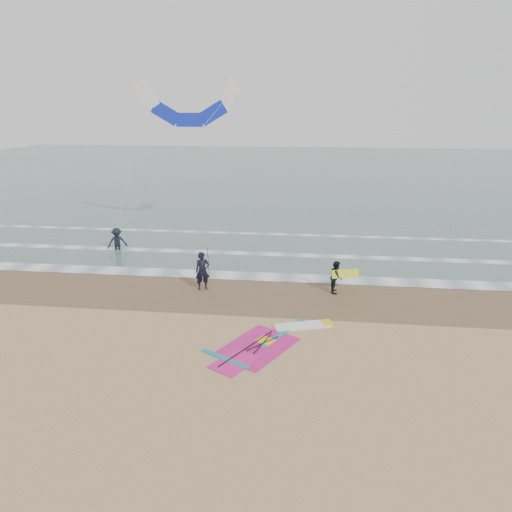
# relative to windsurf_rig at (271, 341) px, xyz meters

# --- Properties ---
(ground) EXTENTS (120.00, 120.00, 0.00)m
(ground) POSITION_rel_windsurf_rig_xyz_m (-0.74, -1.46, -0.03)
(ground) COLOR tan
(ground) RESTS_ON ground
(sea_water) EXTENTS (120.00, 80.00, 0.02)m
(sea_water) POSITION_rel_windsurf_rig_xyz_m (-0.74, 46.54, -0.02)
(sea_water) COLOR #47605E
(sea_water) RESTS_ON ground
(wet_sand_band) EXTENTS (120.00, 5.00, 0.01)m
(wet_sand_band) POSITION_rel_windsurf_rig_xyz_m (-0.74, 4.54, -0.03)
(wet_sand_band) COLOR brown
(wet_sand_band) RESTS_ON ground
(foam_waterline) EXTENTS (120.00, 9.15, 0.02)m
(foam_waterline) POSITION_rel_windsurf_rig_xyz_m (-0.74, 8.98, -0.00)
(foam_waterline) COLOR white
(foam_waterline) RESTS_ON ground
(windsurf_rig) EXTENTS (4.84, 4.58, 0.12)m
(windsurf_rig) POSITION_rel_windsurf_rig_xyz_m (0.00, 0.00, 0.00)
(windsurf_rig) COLOR white
(windsurf_rig) RESTS_ON ground
(person_standing) EXTENTS (0.80, 0.66, 1.86)m
(person_standing) POSITION_rel_windsurf_rig_xyz_m (-3.70, 4.80, 0.90)
(person_standing) COLOR black
(person_standing) RESTS_ON ground
(person_walking) EXTENTS (0.63, 0.78, 1.54)m
(person_walking) POSITION_rel_windsurf_rig_xyz_m (2.65, 5.18, 0.74)
(person_walking) COLOR black
(person_walking) RESTS_ON ground
(person_wading) EXTENTS (1.33, 1.14, 1.79)m
(person_wading) POSITION_rel_windsurf_rig_xyz_m (-10.24, 10.23, 0.86)
(person_wading) COLOR black
(person_wading) RESTS_ON ground
(held_pole) EXTENTS (0.17, 0.86, 1.82)m
(held_pole) POSITION_rel_windsurf_rig_xyz_m (-3.40, 4.80, 1.34)
(held_pole) COLOR black
(held_pole) RESTS_ON ground
(carried_kiteboard) EXTENTS (1.30, 0.51, 0.39)m
(carried_kiteboard) POSITION_rel_windsurf_rig_xyz_m (3.05, 5.08, 0.95)
(carried_kiteboard) COLOR yellow
(carried_kiteboard) RESTS_ON ground
(surf_kite) EXTENTS (7.26, 3.87, 8.88)m
(surf_kite) POSITION_rel_windsurf_rig_xyz_m (-6.42, 14.02, 8.32)
(surf_kite) COLOR white
(surf_kite) RESTS_ON ground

